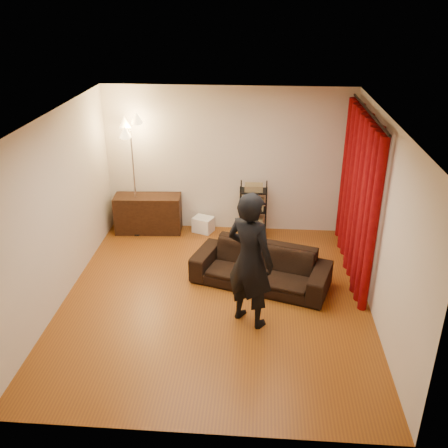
# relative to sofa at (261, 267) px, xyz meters

# --- Properties ---
(floor) EXTENTS (5.00, 5.00, 0.00)m
(floor) POSITION_rel_sofa_xyz_m (-0.65, -0.48, -0.31)
(floor) COLOR brown
(floor) RESTS_ON ground
(ceiling) EXTENTS (5.00, 5.00, 0.00)m
(ceiling) POSITION_rel_sofa_xyz_m (-0.65, -0.48, 2.39)
(ceiling) COLOR white
(ceiling) RESTS_ON ground
(wall_back) EXTENTS (5.00, 0.00, 5.00)m
(wall_back) POSITION_rel_sofa_xyz_m (-0.65, 2.02, 1.04)
(wall_back) COLOR beige
(wall_back) RESTS_ON ground
(wall_front) EXTENTS (5.00, 0.00, 5.00)m
(wall_front) POSITION_rel_sofa_xyz_m (-0.65, -2.98, 1.04)
(wall_front) COLOR beige
(wall_front) RESTS_ON ground
(wall_left) EXTENTS (0.00, 5.00, 5.00)m
(wall_left) POSITION_rel_sofa_xyz_m (-2.90, -0.48, 1.04)
(wall_left) COLOR beige
(wall_left) RESTS_ON ground
(wall_right) EXTENTS (0.00, 5.00, 5.00)m
(wall_right) POSITION_rel_sofa_xyz_m (1.60, -0.48, 1.04)
(wall_right) COLOR beige
(wall_right) RESTS_ON ground
(curtain_rod) EXTENTS (0.04, 2.65, 0.04)m
(curtain_rod) POSITION_rel_sofa_xyz_m (1.50, 0.64, 2.27)
(curtain_rod) COLOR black
(curtain_rod) RESTS_ON wall_right
(curtain) EXTENTS (0.22, 2.65, 2.55)m
(curtain) POSITION_rel_sofa_xyz_m (1.48, 0.64, 0.97)
(curtain) COLOR maroon
(curtain) RESTS_ON ground
(sofa) EXTENTS (2.24, 1.41, 0.61)m
(sofa) POSITION_rel_sofa_xyz_m (0.00, 0.00, 0.00)
(sofa) COLOR black
(sofa) RESTS_ON ground
(person) EXTENTS (0.84, 0.77, 1.92)m
(person) POSITION_rel_sofa_xyz_m (-0.15, -0.97, 0.65)
(person) COLOR black
(person) RESTS_ON ground
(media_cabinet) EXTENTS (1.26, 0.54, 0.72)m
(media_cabinet) POSITION_rel_sofa_xyz_m (-2.13, 1.74, 0.05)
(media_cabinet) COLOR black
(media_cabinet) RESTS_ON ground
(storage_boxes) EXTENTS (0.44, 0.40, 0.30)m
(storage_boxes) POSITION_rel_sofa_xyz_m (-1.10, 1.78, -0.16)
(storage_boxes) COLOR silver
(storage_boxes) RESTS_ON ground
(wire_shelf) EXTENTS (0.53, 0.43, 1.03)m
(wire_shelf) POSITION_rel_sofa_xyz_m (-0.16, 1.72, 0.21)
(wire_shelf) COLOR black
(wire_shelf) RESTS_ON ground
(floor_lamp) EXTENTS (0.48, 0.48, 2.20)m
(floor_lamp) POSITION_rel_sofa_xyz_m (-2.33, 1.66, 0.80)
(floor_lamp) COLOR silver
(floor_lamp) RESTS_ON ground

